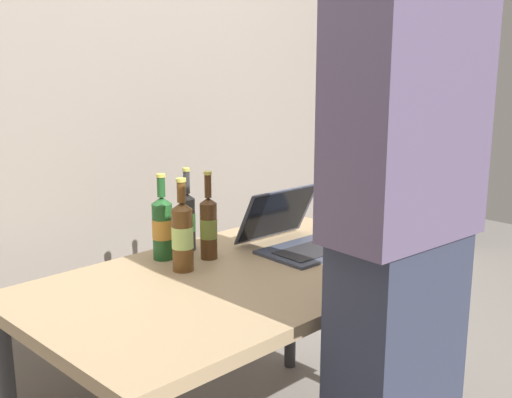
# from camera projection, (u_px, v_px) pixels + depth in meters

# --- Properties ---
(desk) EXTENTS (1.49, 0.87, 0.74)m
(desk) POSITION_uv_depth(u_px,v_px,m) (239.00, 292.00, 2.24)
(desk) COLOR #9E8460
(desk) RESTS_ON ground
(laptop) EXTENTS (0.38, 0.39, 0.22)m
(laptop) POSITION_uv_depth(u_px,v_px,m) (297.00, 236.00, 2.49)
(laptop) COLOR #383D4C
(laptop) RESTS_ON desk
(beer_bottle_amber) EXTENTS (0.08, 0.08, 0.32)m
(beer_bottle_amber) POSITION_uv_depth(u_px,v_px,m) (162.00, 226.00, 2.35)
(beer_bottle_amber) COLOR #1E5123
(beer_bottle_amber) RESTS_ON desk
(beer_bottle_brown) EXTENTS (0.08, 0.08, 0.33)m
(beer_bottle_brown) POSITION_uv_depth(u_px,v_px,m) (182.00, 235.00, 2.22)
(beer_bottle_brown) COLOR brown
(beer_bottle_brown) RESTS_ON desk
(beer_bottle_dark) EXTENTS (0.06, 0.06, 0.32)m
(beer_bottle_dark) POSITION_uv_depth(u_px,v_px,m) (187.00, 220.00, 2.45)
(beer_bottle_dark) COLOR #333333
(beer_bottle_dark) RESTS_ON desk
(beer_bottle_green) EXTENTS (0.06, 0.06, 0.33)m
(beer_bottle_green) POSITION_uv_depth(u_px,v_px,m) (209.00, 226.00, 2.35)
(beer_bottle_green) COLOR #472B14
(beer_bottle_green) RESTS_ON desk
(person_figure) EXTENTS (0.47, 0.30, 1.92)m
(person_figure) POSITION_uv_depth(u_px,v_px,m) (400.00, 249.00, 1.77)
(person_figure) COLOR #2D3347
(person_figure) RESTS_ON ground
(back_wall) EXTENTS (6.00, 0.10, 2.60)m
(back_wall) POSITION_uv_depth(u_px,v_px,m) (112.00, 99.00, 2.61)
(back_wall) COLOR gray
(back_wall) RESTS_ON ground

